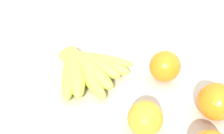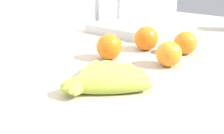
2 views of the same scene
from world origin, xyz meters
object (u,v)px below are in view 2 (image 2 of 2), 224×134
banana_bunch (100,79)px  orange_center (110,47)px  sink_basin (137,24)px  orange_right (169,54)px  orange_front (146,38)px  orange_far_right (185,43)px

banana_bunch → orange_center: size_ratio=2.95×
banana_bunch → sink_basin: 0.56m
orange_right → orange_front: (0.08, 0.12, 0.00)m
orange_center → orange_front: size_ratio=0.96×
banana_bunch → sink_basin: size_ratio=0.63×
orange_right → orange_center: size_ratio=0.93×
orange_far_right → orange_center: orange_center is taller
orange_right → sink_basin: size_ratio=0.20×
orange_far_right → sink_basin: sink_basin is taller
orange_right → orange_front: bearing=55.8°
orange_right → orange_front: size_ratio=0.90×
orange_far_right → sink_basin: 0.34m
orange_front → sink_basin: sink_basin is taller
orange_right → orange_front: 0.14m
orange_far_right → sink_basin: size_ratio=0.20×
orange_right → sink_basin: sink_basin is taller
banana_bunch → orange_far_right: bearing=-7.2°
orange_center → orange_front: (0.13, -0.03, 0.00)m
orange_center → sink_basin: sink_basin is taller
banana_bunch → orange_right: (0.21, -0.05, 0.01)m
banana_bunch → orange_center: 0.18m
banana_bunch → orange_center: bearing=32.8°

